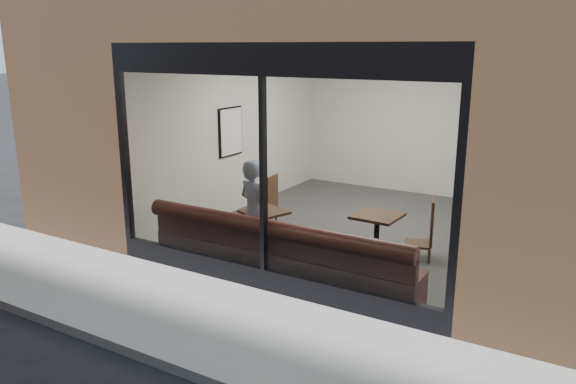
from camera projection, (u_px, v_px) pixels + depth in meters
The scene contains 21 objects.
ground at pixel (157, 361), 5.79m from camera, with size 120.00×120.00×0.00m, color black.
sidewalk_near at pixel (216, 321), 6.62m from camera, with size 40.00×2.00×0.01m, color gray.
kerb_near at pixel (153, 358), 5.74m from camera, with size 40.00×0.10×0.12m, color gray.
host_building_pier_left at pixel (267, 111), 13.90m from camera, with size 2.50×12.00×3.20m, color brown.
host_building_backfill at pixel (451, 108), 14.55m from camera, with size 5.00×6.00×3.20m, color brown.
cafe_floor at pixel (355, 228), 9.95m from camera, with size 6.00×6.00×0.00m, color #2D2D30.
cafe_ceiling at pixel (361, 44), 9.15m from camera, with size 6.00×6.00×0.00m, color white.
cafe_wall_back at pixel (414, 121), 12.05m from camera, with size 5.00×5.00×0.00m, color silver.
cafe_wall_left at pixel (238, 129), 10.78m from camera, with size 6.00×6.00×0.00m, color silver.
cafe_wall_right at pixel (512, 154), 8.33m from camera, with size 6.00×6.00×0.00m, color silver.
storefront_kick at pixel (265, 279), 7.46m from camera, with size 5.00×0.10×0.30m, color black.
storefront_header at pixel (262, 59), 6.74m from camera, with size 5.00×0.10×0.40m, color black.
storefront_mullion at pixel (263, 177), 7.11m from camera, with size 0.06×0.10×2.50m, color black.
storefront_glass at pixel (262, 177), 7.08m from camera, with size 4.80×4.80×0.00m, color white.
banquette at pixel (280, 264), 7.78m from camera, with size 4.00×0.55×0.45m, color #391514.
person at pixel (254, 212), 8.23m from camera, with size 0.58×0.38×1.58m, color #8EA5BA.
cafe_table_left at pixel (264, 212), 8.42m from camera, with size 0.59×0.59×0.04m, color #321C13.
cafe_table_right at pixel (377, 216), 8.23m from camera, with size 0.64×0.64×0.04m, color #321C13.
cafe_chair_left at pixel (263, 213), 10.10m from camera, with size 0.40×0.40×0.04m, color #321C13.
cafe_chair_right at pixel (418, 244), 8.53m from camera, with size 0.38×0.38×0.04m, color #321C13.
wall_poster at pixel (231, 132), 10.52m from camera, with size 0.02×0.64×0.86m, color white.
Camera 1 is at (3.79, -3.76, 3.16)m, focal length 35.00 mm.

